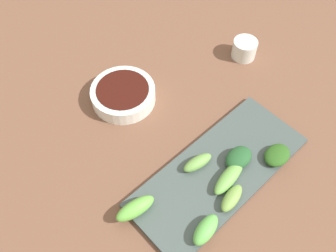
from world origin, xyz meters
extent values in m
cube|color=brown|center=(0.00, 0.00, 0.01)|extent=(2.10, 2.10, 0.02)
cylinder|color=white|center=(-0.15, -0.04, 0.04)|extent=(0.15, 0.15, 0.04)
cylinder|color=#39130D|center=(-0.15, -0.04, 0.05)|extent=(0.12, 0.12, 0.02)
cube|color=#43514F|center=(0.13, -0.02, 0.03)|extent=(0.16, 0.39, 0.01)
ellipsoid|color=#67BA47|center=(0.08, -0.20, 0.05)|extent=(0.04, 0.08, 0.03)
ellipsoid|color=#24572B|center=(0.14, 0.02, 0.05)|extent=(0.05, 0.06, 0.03)
ellipsoid|color=#75A449|center=(0.19, -0.05, 0.04)|extent=(0.04, 0.07, 0.02)
ellipsoid|color=#6BAC4C|center=(0.16, -0.02, 0.04)|extent=(0.04, 0.10, 0.02)
ellipsoid|color=#2B5C1D|center=(0.19, 0.09, 0.04)|extent=(0.05, 0.06, 0.02)
ellipsoid|color=#6DA54C|center=(0.09, -0.04, 0.04)|extent=(0.04, 0.07, 0.02)
ellipsoid|color=#5EB54E|center=(0.20, -0.13, 0.05)|extent=(0.04, 0.07, 0.03)
cylinder|color=silver|center=(-0.06, 0.28, 0.04)|extent=(0.06, 0.06, 0.05)
camera|label=1|loc=(0.31, -0.33, 0.69)|focal=38.67mm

